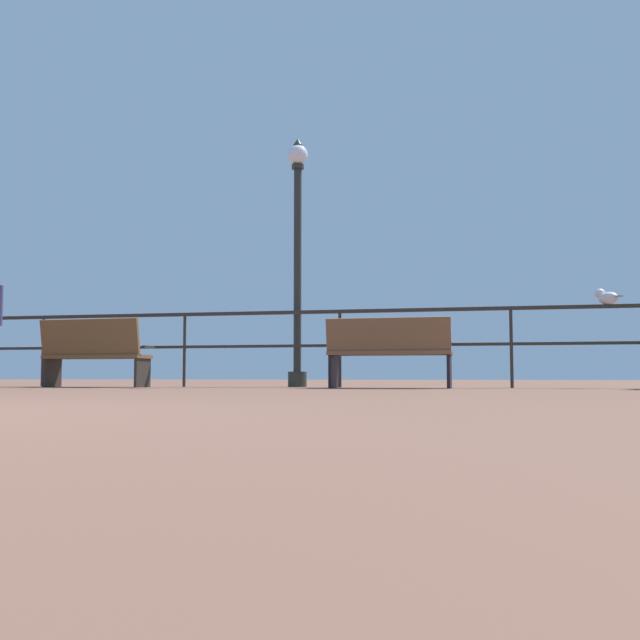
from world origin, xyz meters
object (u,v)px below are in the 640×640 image
(seagull_on_rail, at_px, (607,297))
(bench_near_left, at_px, (93,351))
(bench_near_right, at_px, (389,349))
(lamppost_center, at_px, (298,248))

(seagull_on_rail, bearing_deg, bench_near_left, -174.55)
(bench_near_right, relative_size, lamppost_center, 0.43)
(lamppost_center, distance_m, seagull_on_rail, 4.29)
(lamppost_center, bearing_deg, bench_near_left, -161.21)
(bench_near_left, bearing_deg, bench_near_right, 0.04)
(bench_near_left, relative_size, bench_near_right, 0.97)
(bench_near_left, xyz_separation_m, seagull_on_rail, (6.92, 0.66, 0.66))
(bench_near_right, distance_m, lamppost_center, 2.30)
(bench_near_right, relative_size, seagull_on_rail, 3.97)
(bench_near_right, distance_m, seagull_on_rail, 2.91)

